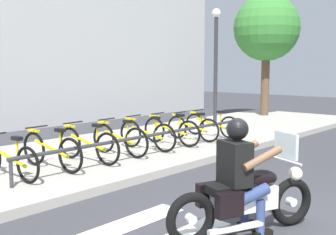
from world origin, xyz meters
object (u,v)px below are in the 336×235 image
at_px(rider, 240,169).
at_px(bicycle_0, 8,159).
at_px(motorcycle, 245,198).
at_px(bicycle_4, 147,135).
at_px(bicycle_2, 88,144).
at_px(street_lamp, 216,57).
at_px(bicycle_5, 171,131).
at_px(bicycle_7, 211,124).
at_px(bicycle_3, 119,139).
at_px(bicycle_6, 192,128).
at_px(tree_near_rack, 267,29).
at_px(bike_rack, 152,136).
at_px(bicycle_1, 51,151).

distance_m(rider, bicycle_0, 4.11).
xyz_separation_m(motorcycle, bicycle_4, (2.42, 4.05, 0.05)).
height_order(rider, bicycle_2, rider).
distance_m(motorcycle, street_lamp, 8.58).
bearing_deg(bicycle_5, motorcycle, -128.73).
relative_size(rider, bicycle_7, 0.85).
bearing_deg(bicycle_3, bicycle_5, 0.02).
bearing_deg(bicycle_6, street_lamp, 23.43).
relative_size(bicycle_0, bicycle_2, 0.98).
bearing_deg(bicycle_3, bicycle_2, 179.97).
bearing_deg(tree_near_rack, bike_rack, -166.42).
bearing_deg(bicycle_7, bicycle_6, -179.95).
bearing_deg(tree_near_rack, bicycle_0, -172.51).
distance_m(rider, bicycle_2, 4.11).
distance_m(bicycle_3, bicycle_7, 3.31).
distance_m(rider, bicycle_3, 4.35).
height_order(rider, tree_near_rack, tree_near_rack).
bearing_deg(bicycle_2, rider, -101.74).
xyz_separation_m(bicycle_4, tree_near_rack, (8.08, 1.50, 2.98)).
bearing_deg(bicycle_3, bicycle_6, 0.02).
bearing_deg(bike_rack, bicycle_3, 126.79).
relative_size(bicycle_1, bicycle_6, 1.08).
height_order(bicycle_5, bike_rack, bicycle_5).
height_order(bicycle_3, bicycle_7, bicycle_3).
bearing_deg(bicycle_6, bicycle_2, -179.99).
bearing_deg(bicycle_5, bicycle_1, -180.00).
xyz_separation_m(motorcycle, bicycle_3, (1.59, 4.05, 0.05)).
relative_size(bicycle_2, bicycle_5, 1.03).
xyz_separation_m(bicycle_1, bicycle_6, (4.14, 0.00, -0.02)).
height_order(bicycle_0, tree_near_rack, tree_near_rack).
xyz_separation_m(motorcycle, rider, (-0.07, 0.03, 0.36)).
distance_m(bicycle_1, tree_near_rack, 11.07).
height_order(bicycle_4, tree_near_rack, tree_near_rack).
bearing_deg(bicycle_4, bicycle_3, -179.99).
xyz_separation_m(bicycle_0, bike_rack, (2.90, -0.55, 0.09)).
xyz_separation_m(street_lamp, tree_near_rack, (3.89, 0.40, 1.14)).
relative_size(bicycle_1, tree_near_rack, 0.35).
bearing_deg(bicycle_1, bicycle_4, -0.00).
distance_m(bicycle_7, street_lamp, 2.75).
relative_size(rider, street_lamp, 0.37).
bearing_deg(bicycle_4, bicycle_1, 180.00).
xyz_separation_m(bicycle_1, bike_rack, (2.07, -0.55, 0.07)).
bearing_deg(bicycle_2, bike_rack, -24.05).
bearing_deg(motorcycle, rider, 154.33).
distance_m(motorcycle, bike_rack, 4.03).
distance_m(motorcycle, bicycle_3, 4.35).
height_order(bicycle_3, bike_rack, bicycle_3).
relative_size(rider, bicycle_6, 0.91).
bearing_deg(bicycle_2, bicycle_0, 179.97).
relative_size(bicycle_6, street_lamp, 0.41).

